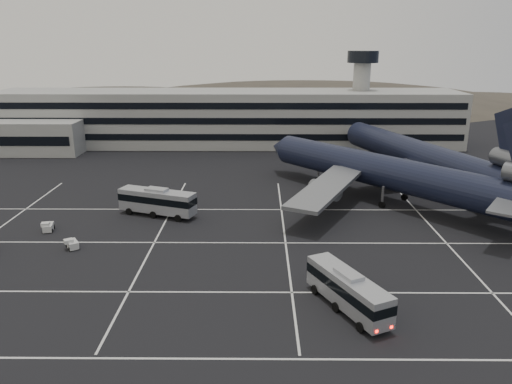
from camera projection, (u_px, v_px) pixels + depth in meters
ground at (194, 255)px, 64.44m from camera, size 260.00×260.00×0.00m
lane_markings at (202, 252)px, 65.12m from camera, size 90.00×55.62×0.01m
terminal at (216, 119)px, 130.49m from camera, size 125.00×26.00×24.00m
hills at (281, 127)px, 230.43m from camera, size 352.00×180.00×44.00m
trijet_main at (388, 172)px, 84.02m from camera, size 42.17×47.12×18.08m
trijet_far at (421, 155)px, 96.01m from camera, size 26.25×56.25×18.08m
bus_near at (348, 289)px, 50.79m from camera, size 7.55×11.82×4.17m
bus_far at (157, 201)px, 78.27m from camera, size 12.83×7.14×4.45m
tug_a at (48, 227)px, 72.23m from camera, size 1.86×2.54×1.47m
tug_b at (72, 244)px, 66.23m from camera, size 2.35×2.60×1.44m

